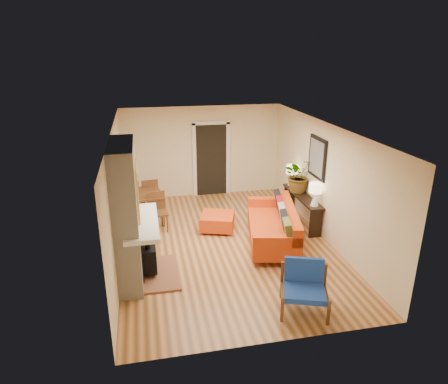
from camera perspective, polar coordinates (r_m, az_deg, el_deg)
The scene contains 10 objects.
room_shell at distance 11.06m, azimuth 0.49°, elevation 4.87°, with size 6.50×6.50×6.50m.
fireplace at distance 7.39m, azimuth -13.44°, elevation -3.53°, with size 1.09×1.68×2.60m.
sofa at distance 8.96m, azimuth 7.44°, elevation -4.76°, with size 1.46×2.45×0.90m.
ottoman at distance 9.54m, azimuth -0.94°, elevation -4.13°, with size 0.96×0.96×0.39m.
blue_chair at distance 6.90m, azimuth 11.39°, elevation -12.74°, with size 0.97×0.95×0.80m.
dining_table at distance 10.05m, azimuth -10.50°, elevation -0.84°, with size 0.87×1.75×0.92m.
console_table at distance 9.97m, azimuth 11.10°, elevation -1.24°, with size 0.34×1.85×0.72m.
lamp_near at distance 9.21m, azimuth 12.92°, elevation 0.05°, with size 0.30×0.30×0.54m.
lamp_far at distance 10.49m, azimuth 9.66°, elevation 2.73°, with size 0.30×0.30×0.54m.
houseplant at distance 10.01m, azimuth 10.68°, elevation 2.40°, with size 0.78×0.68×0.87m, color #1E5919.
Camera 1 is at (-1.67, -7.80, 4.11)m, focal length 32.00 mm.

